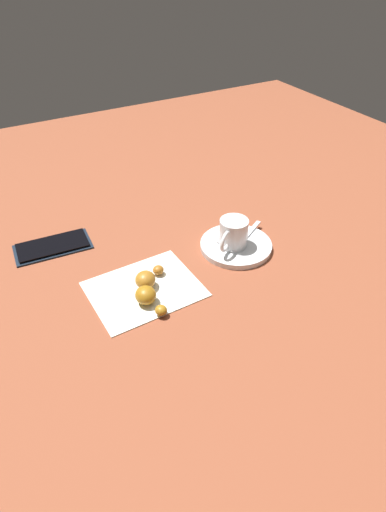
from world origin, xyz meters
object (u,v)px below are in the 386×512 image
(teaspoon, at_px, (241,241))
(sugar_packet, at_px, (228,237))
(croissant, at_px, (148,287))
(cell_phone, at_px, (53,246))
(napkin, at_px, (144,289))
(saucer, at_px, (236,246))
(espresso_cup, at_px, (233,233))

(teaspoon, bearing_deg, sugar_packet, -60.74)
(croissant, xyz_separation_m, cell_phone, (0.11, -0.22, -0.01))
(teaspoon, height_order, napkin, teaspoon)
(cell_phone, bearing_deg, saucer, 150.40)
(espresso_cup, relative_size, croissant, 0.64)
(sugar_packet, xyz_separation_m, cell_phone, (0.32, -0.16, -0.01))
(espresso_cup, bearing_deg, saucer, 175.47)
(saucer, xyz_separation_m, croissant, (0.21, 0.04, 0.01))
(saucer, bearing_deg, espresso_cup, -4.53)
(teaspoon, distance_m, napkin, 0.22)
(espresso_cup, distance_m, sugar_packet, 0.04)
(espresso_cup, xyz_separation_m, napkin, (0.20, 0.02, -0.04))
(espresso_cup, relative_size, napkin, 0.41)
(teaspoon, relative_size, cell_phone, 0.76)
(napkin, bearing_deg, croissant, 89.48)
(napkin, relative_size, cell_phone, 1.23)
(cell_phone, bearing_deg, espresso_cup, 149.72)
(sugar_packet, distance_m, croissant, 0.22)
(teaspoon, distance_m, cell_phone, 0.38)
(saucer, xyz_separation_m, teaspoon, (-0.01, 0.00, 0.01))
(saucer, relative_size, cell_phone, 0.93)
(napkin, relative_size, croissant, 1.56)
(teaspoon, xyz_separation_m, napkin, (0.22, 0.02, -0.01))
(cell_phone, bearing_deg, teaspoon, 150.97)
(saucer, xyz_separation_m, napkin, (0.21, 0.02, -0.00))
(croissant, bearing_deg, cell_phone, -63.88)
(espresso_cup, bearing_deg, cell_phone, -30.28)
(sugar_packet, xyz_separation_m, croissant, (0.21, 0.07, 0.00))
(teaspoon, height_order, cell_phone, teaspoon)
(espresso_cup, bearing_deg, sugar_packet, -102.17)
(saucer, distance_m, espresso_cup, 0.04)
(saucer, relative_size, napkin, 0.76)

